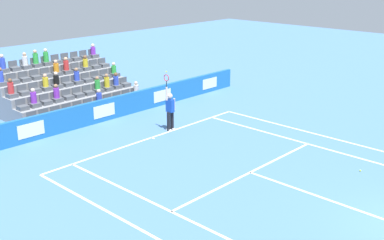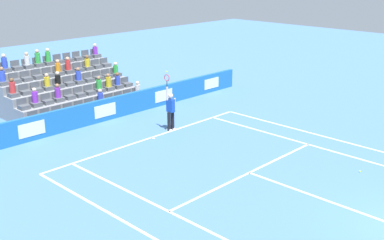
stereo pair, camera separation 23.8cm
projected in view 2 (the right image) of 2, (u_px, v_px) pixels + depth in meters
The scene contains 12 objects.
line_baseline at pixel (152, 137), 21.66m from camera, with size 10.97×0.10×0.01m, color white.
line_service at pixel (249, 173), 18.03m from camera, with size 8.23×0.10×0.01m, color white.
line_centre_service at pixel (327, 201), 15.91m from camera, with size 0.10×6.40×0.01m, color white.
line_singles_sideline_left at pixel (179, 216), 14.92m from camera, with size 0.10×11.89×0.01m, color white.
line_singles_sideline_right at pixel (317, 147), 20.54m from camera, with size 0.10×11.89×0.01m, color white.
line_doubles_sideline_left at pixel (145, 233), 13.98m from camera, with size 0.10×11.89×0.01m, color white.
line_doubles_sideline_right at pixel (333, 139), 21.48m from camera, with size 0.10×11.89×0.01m, color white.
line_centre_mark at pixel (153, 138), 21.59m from camera, with size 0.10×0.20×0.01m, color white.
sponsor_barrier at pixel (104, 110), 23.81m from camera, with size 19.55×0.22×1.10m.
tennis_player at pixel (171, 110), 22.31m from camera, with size 0.53×0.37×2.85m.
stadium_stand at pixel (64, 92), 26.08m from camera, with size 6.82×4.75×3.05m.
loose_tennis_ball at pixel (360, 171), 18.06m from camera, with size 0.07×0.07×0.07m, color #D1E533.
Camera 2 is at (13.37, 3.56, 7.45)m, focal length 45.35 mm.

